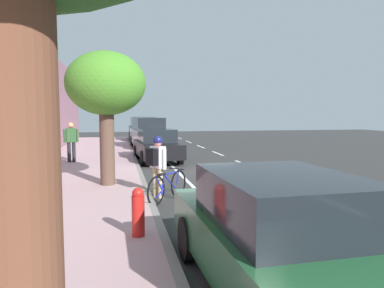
% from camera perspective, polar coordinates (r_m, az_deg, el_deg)
% --- Properties ---
extents(ground, '(62.75, 62.75, 0.00)m').
position_cam_1_polar(ground, '(13.62, 0.84, -4.50)').
color(ground, '#313131').
extents(sidewalk, '(4.13, 39.22, 0.13)m').
position_cam_1_polar(sidewalk, '(13.36, -17.77, -4.63)').
color(sidewalk, '#B79599').
rests_on(sidewalk, ground).
extents(curb_edge, '(0.16, 39.22, 0.13)m').
position_cam_1_polar(curb_edge, '(13.30, -8.52, -4.48)').
color(curb_edge, gray).
rests_on(curb_edge, ground).
extents(lane_stripe_centre, '(0.14, 40.00, 0.01)m').
position_cam_1_polar(lane_stripe_centre, '(14.01, 11.30, -4.31)').
color(lane_stripe_centre, white).
rests_on(lane_stripe_centre, ground).
extents(lane_stripe_bike_edge, '(0.12, 39.22, 0.01)m').
position_cam_1_polar(lane_stripe_bike_edge, '(13.48, -2.24, -4.58)').
color(lane_stripe_bike_edge, white).
rests_on(lane_stripe_bike_edge, ground).
extents(building_facade, '(0.50, 39.22, 5.50)m').
position_cam_1_polar(building_facade, '(13.64, -27.85, 6.54)').
color(building_facade, '#A16E7E').
rests_on(building_facade, ground).
extents(parked_suv_dark_blue_nearest, '(2.10, 4.76, 1.99)m').
position_cam_1_polar(parked_suv_dark_blue_nearest, '(28.46, -8.01, 2.43)').
color(parked_suv_dark_blue_nearest, navy).
rests_on(parked_suv_dark_blue_nearest, ground).
extents(parked_suv_silver_second, '(2.20, 4.81, 1.99)m').
position_cam_1_polar(parked_suv_silver_second, '(22.54, -7.08, 1.81)').
color(parked_suv_silver_second, '#B7BABF').
rests_on(parked_suv_silver_second, ground).
extents(parked_sedan_black_mid, '(2.04, 4.50, 1.52)m').
position_cam_1_polar(parked_sedan_black_mid, '(16.66, -5.72, -0.20)').
color(parked_sedan_black_mid, black).
rests_on(parked_sedan_black_mid, ground).
extents(parked_sedan_green_far, '(1.92, 4.44, 1.52)m').
position_cam_1_polar(parked_sedan_green_far, '(4.45, 14.13, -14.53)').
color(parked_sedan_green_far, '#1E512D').
rests_on(parked_sedan_green_far, ground).
extents(bicycle_at_curb, '(1.19, 1.37, 0.79)m').
position_cam_1_polar(bicycle_at_curb, '(9.02, -3.95, -6.84)').
color(bicycle_at_curb, black).
rests_on(bicycle_at_curb, ground).
extents(cyclist_with_backpack, '(0.53, 0.55, 1.65)m').
position_cam_1_polar(cyclist_with_backpack, '(9.32, -5.70, -2.67)').
color(cyclist_with_backpack, '#C6B284').
rests_on(cyclist_with_backpack, ground).
extents(street_tree_near_cyclist, '(2.30, 2.30, 3.90)m').
position_cam_1_polar(street_tree_near_cyclist, '(10.63, -13.78, 9.12)').
color(street_tree_near_cyclist, brown).
rests_on(street_tree_near_cyclist, sidewalk).
extents(pedestrian_on_phone, '(0.61, 0.31, 1.72)m').
position_cam_1_polar(pedestrian_on_phone, '(16.13, -19.00, 0.69)').
color(pedestrian_on_phone, black).
rests_on(pedestrian_on_phone, sidewalk).
extents(fire_hydrant, '(0.22, 0.22, 0.84)m').
position_cam_1_polar(fire_hydrant, '(6.18, -8.72, -10.78)').
color(fire_hydrant, red).
rests_on(fire_hydrant, sidewalk).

